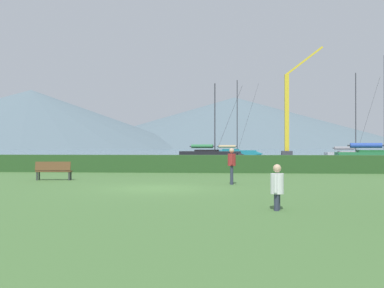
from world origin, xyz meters
TOP-DOWN VIEW (x-y plane):
  - ground_plane at (0.00, 0.00)m, footprint 1000.00×1000.00m
  - harbor_water at (0.00, 137.00)m, footprint 320.00×246.00m
  - hedge_line at (0.00, 11.00)m, footprint 80.00×1.20m
  - sailboat_slip_0 at (4.07, 49.56)m, footprint 8.08×2.60m
  - sailboat_slip_2 at (17.06, 24.06)m, footprint 8.69×3.21m
  - sailboat_slip_4 at (18.22, 36.72)m, footprint 7.13×2.14m
  - sailboat_slip_5 at (1.01, 34.60)m, footprint 8.34×3.97m
  - park_bench_near_path at (-5.97, 3.89)m, footprint 1.82×0.63m
  - person_seated_viewer at (4.19, -5.75)m, footprint 0.36×0.55m
  - person_standing_walker at (3.07, 2.10)m, footprint 0.36×0.57m
  - dock_crane at (14.96, 68.21)m, footprint 7.99×2.00m
  - distant_hill_west_ridge at (-142.26, 295.07)m, footprint 249.75×249.75m
  - distant_hill_central_peak at (11.20, 400.40)m, footprint 325.75×325.75m

SIDE VIEW (x-z plane):
  - ground_plane at x=0.00m, z-range 0.00..0.00m
  - harbor_water at x=0.00m, z-range 0.00..0.00m
  - park_bench_near_path at x=-5.97m, z-range 0.06..1.01m
  - hedge_line at x=0.00m, z-range 0.00..1.15m
  - sailboat_slip_4 at x=18.22m, z-range -4.74..5.96m
  - sailboat_slip_5 at x=1.01m, z-range -3.97..5.31m
  - sailboat_slip_0 at x=4.07m, z-range -5.28..6.65m
  - person_seated_viewer at x=4.19m, z-range 0.06..1.31m
  - sailboat_slip_2 at x=17.06m, z-range -4.39..5.81m
  - person_standing_walker at x=3.07m, z-range 0.15..1.80m
  - dock_crane at x=14.96m, z-range -3.29..17.89m
  - distant_hill_west_ridge at x=-142.26m, z-range 0.00..43.74m
  - distant_hill_central_peak at x=11.20m, z-range 0.00..48.57m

